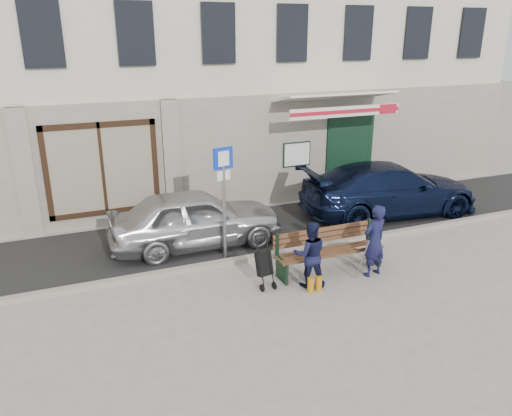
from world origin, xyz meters
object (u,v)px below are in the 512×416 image
car_silver (196,218)px  car_navy (389,189)px  man (374,241)px  woman (310,254)px  stroller (264,264)px  bench (328,251)px  parking_sign (224,186)px

car_silver → car_navy: 5.58m
car_silver → man: 4.17m
car_navy → woman: car_navy is taller
car_navy → man: size_ratio=3.22×
woman → stroller: 0.93m
woman → bench: bearing=-129.2°
parking_sign → stroller: bearing=-91.9°
car_silver → bench: bearing=-136.7°
bench → woman: woman is taller
bench → woman: size_ratio=1.74×
parking_sign → woman: 2.42m
parking_sign → man: size_ratio=1.64×
man → car_navy: bearing=-143.5°
parking_sign → stroller: (0.30, -1.55, -1.22)m
car_navy → bench: bearing=131.8°
car_navy → woman: 4.96m
bench → car_silver: bearing=132.9°
car_navy → parking_sign: (-5.17, -1.03, 0.97)m
man → car_silver: bearing=-56.5°
car_navy → parking_sign: parking_sign is taller
car_navy → man: man is taller
car_silver → stroller: 2.59m
car_navy → parking_sign: 5.36m
man → stroller: 2.35m
woman → stroller: bearing=-2.1°
parking_sign → bench: bearing=-51.7°
man → woman: 1.46m
man → stroller: bearing=-22.8°
man → stroller: man is taller
car_silver → car_navy: bearing=-88.5°
man → stroller: size_ratio=1.46×
car_silver → stroller: (0.71, -2.48, -0.22)m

